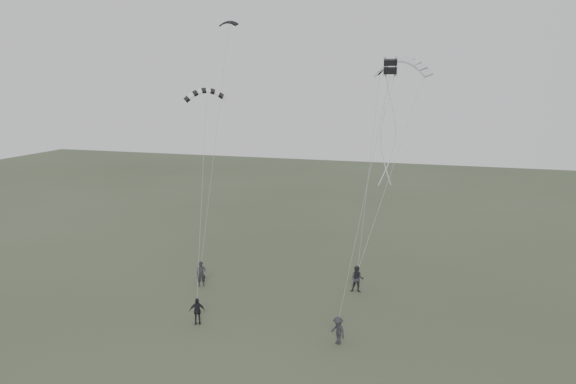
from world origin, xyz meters
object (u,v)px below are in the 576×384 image
(kite_striped, at_px, (206,90))
(flyer_right, at_px, (357,279))
(flyer_left, at_px, (201,274))
(kite_box, at_px, (390,66))
(flyer_far, at_px, (338,331))
(kite_pale_large, at_px, (402,60))
(flyer_center, at_px, (197,311))
(kite_dark_small, at_px, (228,22))

(kite_striped, bearing_deg, flyer_right, -10.00)
(flyer_left, distance_m, kite_box, 19.49)
(flyer_far, distance_m, kite_pale_large, 20.83)
(flyer_center, relative_size, flyer_far, 1.02)
(flyer_left, relative_size, flyer_far, 1.15)
(flyer_left, bearing_deg, kite_pale_large, 10.70)
(flyer_left, distance_m, kite_striped, 12.86)
(kite_striped, distance_m, kite_box, 12.10)
(kite_dark_small, bearing_deg, kite_striped, -71.56)
(flyer_right, height_order, kite_pale_large, kite_pale_large)
(flyer_right, xyz_separation_m, kite_pale_large, (1.79, 6.37, 14.85))
(flyer_center, relative_size, kite_dark_small, 1.07)
(flyer_left, bearing_deg, flyer_right, -12.27)
(kite_pale_large, height_order, kite_box, kite_pale_large)
(kite_dark_small, distance_m, kite_box, 17.56)
(flyer_left, xyz_separation_m, kite_dark_small, (-0.65, 7.30, 17.79))
(kite_box, bearing_deg, flyer_left, 161.55)
(kite_box, bearing_deg, kite_pale_large, 87.29)
(flyer_center, bearing_deg, flyer_right, 17.34)
(kite_pale_large, bearing_deg, flyer_center, -105.49)
(flyer_far, relative_size, kite_box, 2.10)
(flyer_right, xyz_separation_m, flyer_center, (-8.20, -7.91, -0.12))
(flyer_right, height_order, kite_box, kite_box)
(flyer_right, xyz_separation_m, flyer_far, (0.38, -8.02, -0.14))
(flyer_left, xyz_separation_m, kite_box, (13.11, -2.97, 14.12))
(kite_dark_small, relative_size, kite_pale_large, 0.34)
(flyer_far, bearing_deg, flyer_center, -143.05)
(flyer_center, bearing_deg, kite_striped, 78.27)
(flyer_far, height_order, kite_box, kite_box)
(kite_pale_large, distance_m, kite_box, 11.51)
(flyer_left, relative_size, kite_dark_small, 1.21)
(kite_pale_large, relative_size, kite_box, 5.93)
(flyer_left, height_order, flyer_far, flyer_left)
(flyer_right, distance_m, kite_striped, 16.18)
(flyer_right, relative_size, kite_striped, 0.68)
(kite_pale_large, distance_m, kite_striped, 14.89)
(flyer_left, relative_size, kite_box, 2.41)
(flyer_far, distance_m, kite_box, 14.66)
(flyer_right, bearing_deg, kite_dark_small, 148.94)
(flyer_left, xyz_separation_m, flyer_right, (10.72, 2.13, 0.02))
(kite_dark_small, bearing_deg, kite_box, -31.18)
(kite_pale_large, relative_size, kite_striped, 1.63)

